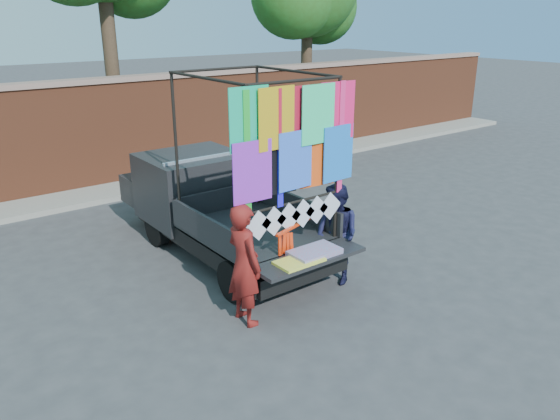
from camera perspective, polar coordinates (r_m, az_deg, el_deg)
ground at (r=8.28m, az=-0.88°, el=-9.10°), size 90.00×90.00×0.00m
brick_wall at (r=13.80m, az=-18.64°, el=7.59°), size 30.00×0.45×2.61m
curb at (r=13.46m, az=-17.06°, el=1.88°), size 30.00×1.20×0.12m
pickup_truck at (r=9.84m, az=-7.56°, el=0.71°), size 2.02×5.09×3.20m
woman at (r=7.32m, az=-3.76°, el=-5.71°), size 0.42×0.63×1.71m
man at (r=8.47m, az=5.90°, el=-2.55°), size 0.65×0.81×1.59m
streamer_bundle at (r=7.74m, az=0.96°, el=-3.09°), size 0.81×0.30×0.59m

